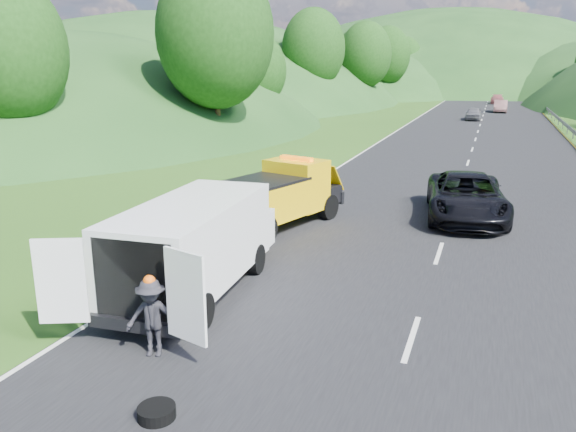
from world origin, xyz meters
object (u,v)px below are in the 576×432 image
at_px(white_van, 196,242).
at_px(woman, 215,266).
at_px(spare_tire, 157,419).
at_px(passing_suv, 465,218).
at_px(suitcase, 134,258).
at_px(worker, 154,356).
at_px(child, 193,289).
at_px(tow_truck, 279,194).

distance_m(white_van, woman, 2.41).
height_order(white_van, spare_tire, white_van).
height_order(woman, passing_suv, passing_suv).
bearing_deg(woman, suitcase, 105.64).
bearing_deg(worker, woman, 87.12).
relative_size(child, passing_suv, 0.15).
distance_m(suitcase, passing_suv, 12.40).
height_order(suitcase, passing_suv, passing_suv).
distance_m(woman, child, 1.80).
xyz_separation_m(child, worker, (0.97, -3.32, 0.00)).
xyz_separation_m(tow_truck, white_van, (0.25, -6.54, 0.18)).
height_order(worker, passing_suv, passing_suv).
xyz_separation_m(worker, spare_tire, (1.21, -1.78, 0.00)).
bearing_deg(tow_truck, passing_suv, 45.03).
relative_size(child, suitcase, 1.59).
xyz_separation_m(woman, spare_tire, (2.45, -6.87, 0.00)).
distance_m(tow_truck, suitcase, 6.06).
height_order(tow_truck, child, tow_truck).
height_order(child, worker, worker).
height_order(tow_truck, suitcase, tow_truck).
bearing_deg(spare_tire, child, 113.13).
bearing_deg(worker, passing_suv, 51.53).
relative_size(tow_truck, passing_suv, 0.99).
relative_size(child, spare_tire, 1.43).
relative_size(white_van, passing_suv, 1.15).
bearing_deg(tow_truck, child, -73.08).
distance_m(worker, spare_tire, 2.15).
height_order(white_van, passing_suv, white_van).
xyz_separation_m(white_van, worker, (0.76, -3.17, -1.36)).
bearing_deg(worker, spare_tire, -72.43).
xyz_separation_m(tow_truck, woman, (-0.24, -4.61, -1.18)).
bearing_deg(spare_tire, woman, 109.61).
bearing_deg(tow_truck, woman, -76.34).
relative_size(worker, suitcase, 2.83).
xyz_separation_m(woman, child, (0.27, -1.78, 0.00)).
distance_m(woman, passing_suv, 10.31).
bearing_deg(passing_suv, tow_truck, -158.58).
height_order(woman, suitcase, woman).
distance_m(tow_truck, spare_tire, 11.75).
xyz_separation_m(suitcase, spare_tire, (4.58, -5.98, -0.28)).
bearing_deg(woman, child, -178.19).
bearing_deg(suitcase, passing_suv, 45.82).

